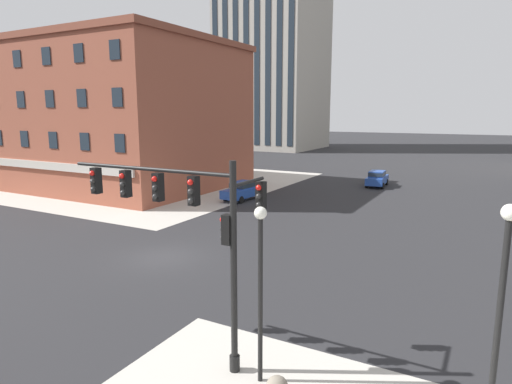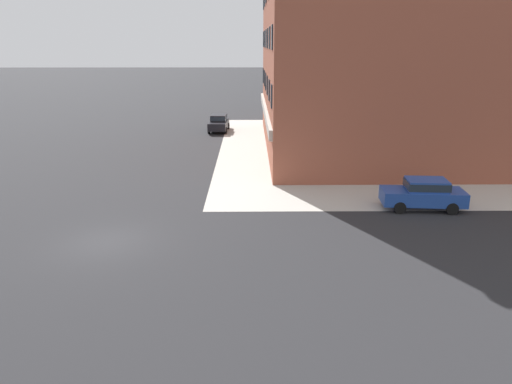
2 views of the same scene
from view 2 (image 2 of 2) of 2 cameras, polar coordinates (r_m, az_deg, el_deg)
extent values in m
plane|color=#262628|center=(23.17, -17.23, -5.64)|extent=(320.00, 320.00, 0.00)
cube|color=#B7B2A8|center=(43.48, 17.37, 4.95)|extent=(32.00, 32.00, 0.02)
cube|color=black|center=(49.82, -4.43, 7.99)|extent=(4.48, 1.98, 0.76)
cube|color=black|center=(49.86, -4.43, 8.79)|extent=(2.18, 1.60, 0.60)
cube|color=#232D38|center=(49.86, -4.43, 8.79)|extent=(2.27, 1.64, 0.40)
cylinder|color=black|center=(48.46, -3.61, 7.29)|extent=(0.65, 0.25, 0.64)
cylinder|color=black|center=(48.65, -5.59, 7.29)|extent=(0.65, 0.25, 0.64)
cylinder|color=black|center=(51.13, -3.31, 7.83)|extent=(0.65, 0.25, 0.64)
cylinder|color=black|center=(51.32, -5.19, 7.82)|extent=(0.65, 0.25, 0.64)
cube|color=#23479E|center=(27.70, 19.13, -0.52)|extent=(2.09, 4.52, 0.76)
cube|color=#23479E|center=(27.56, 19.57, 0.82)|extent=(1.65, 2.22, 0.60)
cube|color=#232D38|center=(27.56, 19.57, 0.82)|extent=(1.70, 2.31, 0.40)
cylinder|color=black|center=(26.71, 16.68, -1.79)|extent=(0.27, 0.66, 0.64)
cylinder|color=black|center=(28.26, 15.97, -0.69)|extent=(0.27, 0.66, 0.64)
cylinder|color=black|center=(27.46, 22.24, -1.86)|extent=(0.27, 0.66, 0.64)
cylinder|color=black|center=(28.97, 21.24, -0.78)|extent=(0.27, 0.66, 0.64)
cube|color=brown|center=(43.04, 14.13, 14.82)|extent=(24.49, 18.48, 14.45)
cube|color=#B7B2A8|center=(42.08, 1.10, 9.59)|extent=(23.27, 0.24, 0.70)
cube|color=#1E2833|center=(52.00, 0.86, 13.67)|extent=(1.10, 0.08, 1.50)
cube|color=#1E2833|center=(47.93, 0.99, 13.36)|extent=(1.10, 0.08, 1.50)
cube|color=#1E2833|center=(43.86, 1.15, 12.99)|extent=(1.10, 0.08, 1.50)
cube|color=#1E2833|center=(39.79, 1.33, 12.54)|extent=(1.10, 0.08, 1.50)
cube|color=#1E2833|center=(35.73, 1.56, 12.00)|extent=(1.10, 0.08, 1.50)
cube|color=#1E2833|center=(31.67, 1.85, 11.31)|extent=(1.10, 0.08, 1.50)
cube|color=#1E2833|center=(51.90, 0.88, 17.65)|extent=(1.10, 0.08, 1.50)
cube|color=#1E2833|center=(47.82, 1.01, 17.68)|extent=(1.10, 0.08, 1.50)
cube|color=#1E2833|center=(43.74, 1.18, 17.71)|extent=(1.10, 0.08, 1.50)
cube|color=#1E2833|center=(39.66, 1.37, 17.75)|extent=(1.10, 0.08, 1.50)
cube|color=#1E2833|center=(35.58, 1.61, 17.80)|extent=(1.10, 0.08, 1.50)
cube|color=#1E2833|center=(31.50, 1.91, 17.86)|extent=(1.10, 0.08, 1.50)
cube|color=#1E2833|center=(52.04, 0.90, 21.63)|extent=(1.10, 0.08, 1.50)
camera|label=1|loc=(24.87, -79.25, 1.17)|focal=30.76mm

